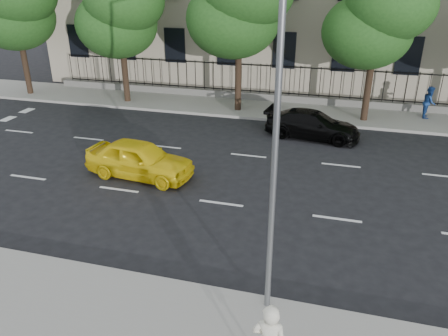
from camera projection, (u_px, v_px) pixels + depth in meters
The scene contains 10 objects.
ground at pixel (199, 242), 13.25m from camera, with size 120.00×120.00×0.00m, color black.
far_sidewalk at pixel (274, 110), 25.51m from camera, with size 60.00×4.00×0.15m, color gray.
lane_markings at pixel (236, 177), 17.42m from camera, with size 49.60×4.62×0.01m, color silver, non-canonical shape.
iron_fence at pixel (279, 93), 26.76m from camera, with size 30.00×0.50×2.20m.
street_light at pixel (281, 98), 8.96m from camera, with size 0.25×3.32×8.05m.
tree_b at pixel (120, 2), 24.71m from camera, with size 5.53×5.12×8.97m.
tree_d at pixel (380, 8), 21.34m from camera, with size 5.34×4.94×8.84m.
yellow_taxi at pixel (140, 159), 17.18m from camera, with size 1.74×4.33×1.48m, color yellow.
black_sedan at pixel (312, 125), 21.23m from camera, with size 1.86×4.58×1.33m, color black.
pedestrian_far at pixel (429, 102), 23.55m from camera, with size 0.83×0.65×1.72m, color navy.
Camera 1 is at (3.67, -10.53, 7.55)m, focal length 35.00 mm.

